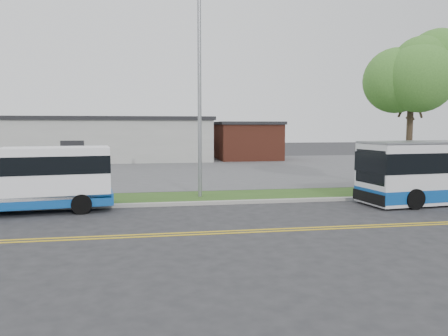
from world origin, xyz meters
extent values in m
plane|color=#28282B|center=(0.00, 0.00, 0.00)|extent=(140.00, 140.00, 0.00)
cube|color=gold|center=(0.00, -3.85, 0.01)|extent=(70.00, 0.12, 0.01)
cube|color=gold|center=(0.00, -4.15, 0.01)|extent=(70.00, 0.12, 0.01)
cube|color=#9E9B93|center=(0.00, 1.10, 0.07)|extent=(80.00, 0.30, 0.15)
cube|color=#294918|center=(0.00, 2.90, 0.05)|extent=(80.00, 3.30, 0.10)
cube|color=#4C4C4F|center=(0.00, 17.00, 0.05)|extent=(80.00, 25.00, 0.10)
cube|color=#9E9E99|center=(-6.00, 27.00, 2.00)|extent=(25.00, 10.00, 4.00)
cube|color=black|center=(-6.00, 27.00, 4.17)|extent=(25.40, 10.40, 0.35)
cube|color=black|center=(-6.00, 22.05, 1.10)|extent=(2.00, 0.15, 2.20)
cube|color=brown|center=(10.50, 26.00, 1.80)|extent=(6.00, 7.00, 3.60)
cube|color=black|center=(10.50, 26.00, 3.75)|extent=(6.30, 7.30, 0.30)
cylinder|color=#3E2D21|center=(14.00, 3.00, 2.48)|extent=(0.32, 0.32, 4.76)
ellipsoid|color=#3C7027|center=(14.00, 3.00, 6.22)|extent=(5.20, 5.20, 4.42)
cylinder|color=gray|center=(3.00, 2.80, 4.85)|extent=(0.18, 0.18, 9.50)
cube|color=#0D4594|center=(-4.15, 0.64, 0.52)|extent=(6.69, 3.01, 0.47)
cube|color=white|center=(-3.11, 0.77, 1.61)|extent=(4.43, 2.71, 1.99)
cube|color=black|center=(-3.11, 0.77, 1.95)|extent=(4.45, 2.75, 0.71)
cylinder|color=black|center=(-2.04, -0.12, 0.40)|extent=(0.83, 0.37, 0.80)
cylinder|color=black|center=(-2.31, 1.91, 0.40)|extent=(0.83, 0.37, 0.80)
cube|color=black|center=(9.99, -0.52, 1.72)|extent=(0.32, 2.08, 1.45)
cube|color=black|center=(9.92, -0.53, 0.41)|extent=(0.35, 2.27, 0.45)
cylinder|color=black|center=(11.50, -1.44, 0.44)|extent=(0.90, 0.38, 0.87)
cylinder|color=black|center=(11.27, 0.69, 0.44)|extent=(0.90, 0.38, 0.87)
imported|color=#A2A4A9|center=(-4.21, 10.40, 0.88)|extent=(3.79, 4.93, 1.56)
camera|label=1|loc=(0.63, -17.79, 3.47)|focal=35.00mm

